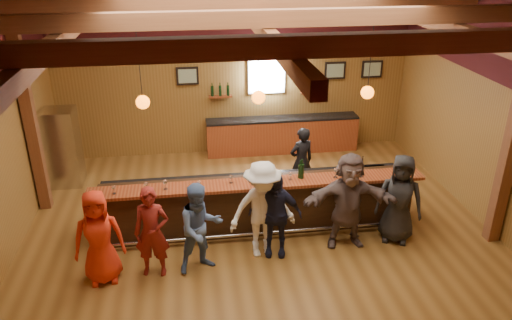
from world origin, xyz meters
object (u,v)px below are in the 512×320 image
object	(u,v)px
bottle_a	(300,171)
stainless_fridge	(63,147)
customer_denim	(201,228)
customer_white	(262,210)
bar_counter	(258,201)
bartender	(301,161)
customer_navy	(275,215)
customer_brown	(348,201)
back_bar_cabinet	(282,135)
customer_orange	(99,237)
ice_bucket	(273,176)
customer_dark	(399,199)
customer_redvest	(152,232)

from	to	relation	value
bottle_a	stainless_fridge	bearing A→B (deg)	151.02
customer_denim	customer_white	distance (m)	1.14
bar_counter	bartender	distance (m)	1.65
customer_denim	customer_navy	world-z (taller)	customer_denim
customer_brown	customer_denim	bearing A→B (deg)	-168.36
back_bar_cabinet	customer_orange	bearing A→B (deg)	-129.07
customer_denim	customer_brown	distance (m)	2.71
bartender	ice_bucket	distance (m)	1.82
back_bar_cabinet	bottle_a	world-z (taller)	bottle_a
stainless_fridge	bottle_a	bearing A→B (deg)	-28.98
customer_navy	bottle_a	distance (m)	1.08
bar_counter	customer_white	world-z (taller)	customer_white
customer_navy	bartender	world-z (taller)	customer_navy
bar_counter	customer_brown	bearing A→B (deg)	-31.07
back_bar_cabinet	ice_bucket	xyz separation A→B (m)	(-0.95, -3.92, 0.75)
stainless_fridge	customer_dark	xyz separation A→B (m)	(6.62, -3.34, -0.03)
back_bar_cabinet	customer_redvest	distance (m)	5.82
stainless_fridge	customer_brown	distance (m)	6.56
customer_white	bartender	size ratio (longest dim) A/B	1.17
customer_redvest	ice_bucket	bearing A→B (deg)	31.57
bar_counter	back_bar_cabinet	distance (m)	3.76
stainless_fridge	bartender	bearing A→B (deg)	-13.68
customer_dark	stainless_fridge	bearing A→B (deg)	177.19
customer_brown	bartender	xyz separation A→B (m)	(-0.38, 2.09, -0.14)
back_bar_cabinet	customer_denim	xyz separation A→B (m)	(-2.35, -4.86, 0.34)
customer_denim	bartender	size ratio (longest dim) A/B	1.04
customer_redvest	bottle_a	xyz separation A→B (m)	(2.74, 1.05, 0.44)
customer_orange	customer_navy	world-z (taller)	customer_orange
bartender	ice_bucket	size ratio (longest dim) A/B	6.69
ice_bucket	customer_orange	bearing A→B (deg)	-161.64
customer_brown	customer_dark	size ratio (longest dim) A/B	1.06
back_bar_cabinet	stainless_fridge	size ratio (longest dim) A/B	2.22
stainless_fridge	customer_navy	distance (m)	5.51
back_bar_cabinet	ice_bucket	world-z (taller)	ice_bucket
customer_dark	customer_redvest	bearing A→B (deg)	-150.76
back_bar_cabinet	customer_dark	bearing A→B (deg)	-73.50
customer_denim	customer_navy	bearing A→B (deg)	-7.34
bar_counter	customer_dark	world-z (taller)	customer_dark
customer_brown	customer_white	bearing A→B (deg)	-172.94
customer_navy	customer_white	bearing A→B (deg)	-171.70
stainless_fridge	customer_denim	bearing A→B (deg)	-51.78
stainless_fridge	customer_white	xyz separation A→B (m)	(4.05, -3.46, 0.01)
bar_counter	customer_redvest	xyz separation A→B (m)	(-1.97, -1.31, 0.29)
customer_redvest	bottle_a	bearing A→B (deg)	29.03
customer_redvest	bartender	size ratio (longest dim) A/B	1.03
customer_navy	customer_brown	world-z (taller)	customer_brown
stainless_fridge	customer_white	bearing A→B (deg)	-40.53
stainless_fridge	customer_white	size ratio (longest dim) A/B	0.98
bar_counter	customer_orange	distance (m)	3.14
customer_denim	customer_dark	bearing A→B (deg)	-12.63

